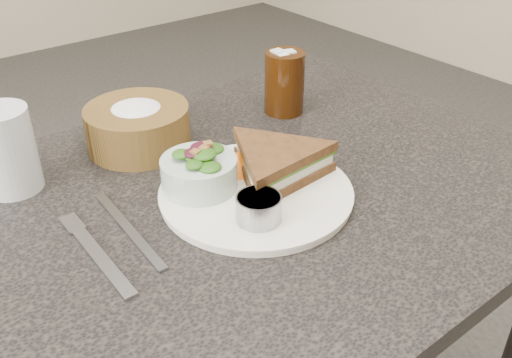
{
  "coord_description": "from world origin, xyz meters",
  "views": [
    {
      "loc": [
        -0.4,
        -0.56,
        1.21
      ],
      "look_at": [
        0.03,
        -0.02,
        0.78
      ],
      "focal_mm": 40.0,
      "sensor_mm": 36.0,
      "label": 1
    }
  ],
  "objects_px": {
    "sandwich": "(276,163)",
    "dressing_ramekin": "(259,209)",
    "bread_basket": "(137,120)",
    "dinner_plate": "(256,193)",
    "cola_glass": "(285,79)",
    "water_glass": "(6,150)",
    "salad_bowl": "(199,168)"
  },
  "relations": [
    {
      "from": "sandwich",
      "to": "dressing_ramekin",
      "type": "xyz_separation_m",
      "value": [
        -0.08,
        -0.07,
        -0.01
      ]
    },
    {
      "from": "sandwich",
      "to": "dressing_ramekin",
      "type": "relative_size",
      "value": 3.11
    },
    {
      "from": "dressing_ramekin",
      "to": "bread_basket",
      "type": "relative_size",
      "value": 0.36
    },
    {
      "from": "bread_basket",
      "to": "sandwich",
      "type": "bearing_deg",
      "value": -66.8
    },
    {
      "from": "dinner_plate",
      "to": "cola_glass",
      "type": "height_order",
      "value": "cola_glass"
    },
    {
      "from": "dinner_plate",
      "to": "cola_glass",
      "type": "xyz_separation_m",
      "value": [
        0.22,
        0.19,
        0.06
      ]
    },
    {
      "from": "sandwich",
      "to": "water_glass",
      "type": "distance_m",
      "value": 0.38
    },
    {
      "from": "dressing_ramekin",
      "to": "cola_glass",
      "type": "bearing_deg",
      "value": 43.89
    },
    {
      "from": "dinner_plate",
      "to": "sandwich",
      "type": "distance_m",
      "value": 0.05
    },
    {
      "from": "sandwich",
      "to": "cola_glass",
      "type": "height_order",
      "value": "cola_glass"
    },
    {
      "from": "salad_bowl",
      "to": "cola_glass",
      "type": "bearing_deg",
      "value": 26.25
    },
    {
      "from": "dinner_plate",
      "to": "salad_bowl",
      "type": "bearing_deg",
      "value": 136.03
    },
    {
      "from": "sandwich",
      "to": "dressing_ramekin",
      "type": "height_order",
      "value": "sandwich"
    },
    {
      "from": "dinner_plate",
      "to": "bread_basket",
      "type": "distance_m",
      "value": 0.25
    },
    {
      "from": "dinner_plate",
      "to": "salad_bowl",
      "type": "xyz_separation_m",
      "value": [
        -0.06,
        0.06,
        0.04
      ]
    },
    {
      "from": "dinner_plate",
      "to": "sandwich",
      "type": "relative_size",
      "value": 1.46
    },
    {
      "from": "dinner_plate",
      "to": "cola_glass",
      "type": "distance_m",
      "value": 0.3
    },
    {
      "from": "cola_glass",
      "to": "sandwich",
      "type": "bearing_deg",
      "value": -133.64
    },
    {
      "from": "sandwich",
      "to": "water_glass",
      "type": "relative_size",
      "value": 1.51
    },
    {
      "from": "dinner_plate",
      "to": "dressing_ramekin",
      "type": "relative_size",
      "value": 4.52
    },
    {
      "from": "dinner_plate",
      "to": "cola_glass",
      "type": "bearing_deg",
      "value": 41.32
    },
    {
      "from": "bread_basket",
      "to": "water_glass",
      "type": "bearing_deg",
      "value": 179.34
    },
    {
      "from": "sandwich",
      "to": "bread_basket",
      "type": "height_order",
      "value": "bread_basket"
    },
    {
      "from": "dressing_ramekin",
      "to": "cola_glass",
      "type": "relative_size",
      "value": 0.48
    },
    {
      "from": "salad_bowl",
      "to": "water_glass",
      "type": "relative_size",
      "value": 0.87
    },
    {
      "from": "sandwich",
      "to": "dinner_plate",
      "type": "bearing_deg",
      "value": -174.33
    },
    {
      "from": "dressing_ramekin",
      "to": "bread_basket",
      "type": "bearing_deg",
      "value": 92.68
    },
    {
      "from": "salad_bowl",
      "to": "bread_basket",
      "type": "xyz_separation_m",
      "value": [
        0.0,
        0.18,
        0.0
      ]
    },
    {
      "from": "dressing_ramekin",
      "to": "bread_basket",
      "type": "distance_m",
      "value": 0.3
    },
    {
      "from": "salad_bowl",
      "to": "bread_basket",
      "type": "bearing_deg",
      "value": 89.4
    },
    {
      "from": "sandwich",
      "to": "salad_bowl",
      "type": "relative_size",
      "value": 1.73
    },
    {
      "from": "sandwich",
      "to": "salad_bowl",
      "type": "xyz_separation_m",
      "value": [
        -0.1,
        0.05,
        0.01
      ]
    }
  ]
}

